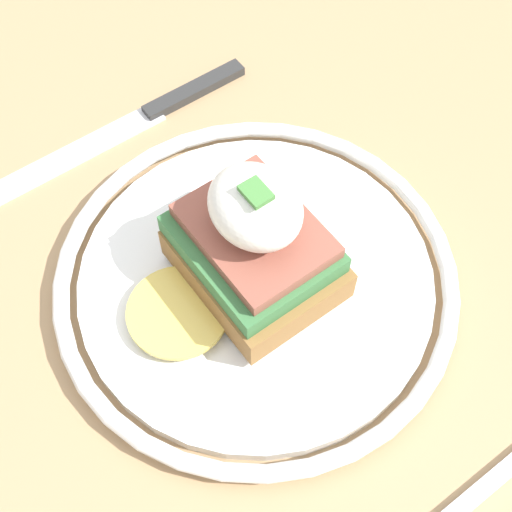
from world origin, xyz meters
name	(u,v)px	position (x,y,z in m)	size (l,w,h in m)	color
dining_table	(324,351)	(0.00, 0.00, 0.61)	(0.86, 0.85, 0.73)	tan
plate	(256,279)	(0.02, 0.05, 0.74)	(0.24, 0.24, 0.02)	white
sandwich	(253,244)	(0.03, 0.05, 0.78)	(0.09, 0.12, 0.08)	olive
knife	(143,117)	(0.18, 0.03, 0.73)	(0.02, 0.20, 0.01)	#2D2D2D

